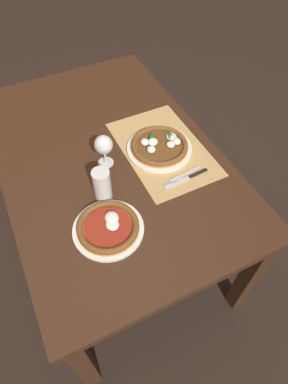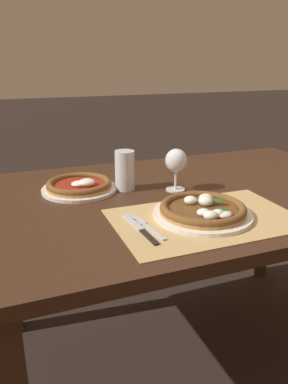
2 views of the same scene
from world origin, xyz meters
TOP-DOWN VIEW (x-y plane):
  - ground_plane at (0.00, 0.00)m, footprint 24.00×24.00m
  - dining_table at (0.00, 0.00)m, footprint 1.48×0.96m
  - paper_placemat at (-0.09, -0.25)m, footprint 0.55×0.36m
  - pizza_near at (-0.09, -0.23)m, footprint 0.30×0.30m
  - pizza_far at (-0.39, 0.15)m, footprint 0.27×0.27m
  - wine_glass at (-0.06, 0.03)m, footprint 0.08×0.08m
  - pint_glass at (-0.23, 0.10)m, footprint 0.07×0.07m
  - fork at (-0.28, -0.24)m, footprint 0.05×0.20m
  - knife at (-0.30, -0.25)m, footprint 0.03×0.22m

SIDE VIEW (x-z plane):
  - ground_plane at x=0.00m, z-range 0.00..0.00m
  - dining_table at x=0.00m, z-range 0.28..1.02m
  - paper_placemat at x=-0.09m, z-range 0.74..0.74m
  - fork at x=-0.28m, z-range 0.74..0.75m
  - knife at x=-0.30m, z-range 0.74..0.75m
  - pizza_far at x=-0.39m, z-range 0.73..0.78m
  - pizza_near at x=-0.09m, z-range 0.74..0.79m
  - pint_glass at x=-0.23m, z-range 0.74..0.88m
  - wine_glass at x=-0.06m, z-range 0.77..0.92m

